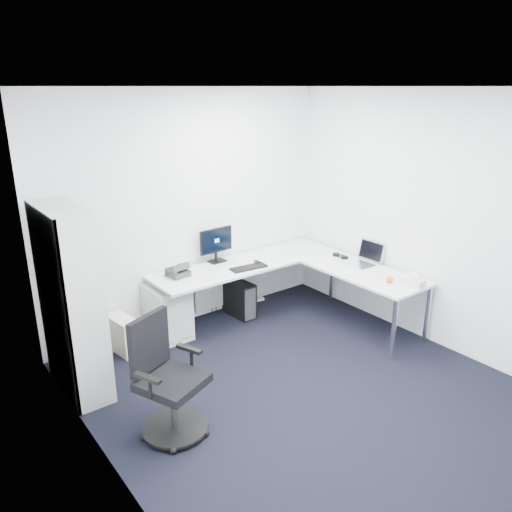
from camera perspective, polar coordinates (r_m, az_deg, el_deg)
ground at (r=4.78m, az=6.46°, el=-15.68°), size 4.20×4.20×0.00m
ceiling at (r=3.95m, az=7.96°, el=18.66°), size 4.20×4.20×0.00m
wall_back at (r=5.79m, az=-7.53°, el=5.19°), size 3.60×0.02×2.70m
wall_left at (r=3.26m, az=-16.38°, el=-6.48°), size 0.02×4.20×2.70m
wall_right at (r=5.54m, az=20.64°, el=3.50°), size 0.02×4.20×2.70m
l_desk at (r=5.85m, az=1.04°, el=-4.83°), size 2.41×1.35×0.70m
drawer_pedestal at (r=5.70m, az=-10.08°, el=-6.34°), size 0.40×0.49×0.61m
bookshelf at (r=4.77m, az=-20.38°, el=-4.94°), size 0.34×0.88×1.75m
task_chair at (r=4.12m, az=-9.54°, el=-13.68°), size 0.73×0.73×1.01m
black_pc_tower at (r=6.17m, az=-1.92°, el=-4.88°), size 0.22×0.46×0.44m
beige_pc_tower at (r=5.55m, az=-14.98°, el=-8.68°), size 0.24×0.44×0.39m
power_strip at (r=6.60m, az=-0.37°, el=-5.13°), size 0.33×0.10×0.04m
monitor at (r=5.93m, az=-4.53°, el=1.29°), size 0.45×0.17×0.43m
black_keyboard at (r=5.76m, az=-0.82°, el=-1.32°), size 0.45×0.20×0.02m
mouse at (r=5.92m, az=0.15°, el=-0.72°), size 0.08×0.10×0.03m
desk_phone at (r=5.58m, az=-8.93°, el=-1.55°), size 0.24×0.24×0.15m
laptop at (r=5.95m, az=11.67°, el=0.17°), size 0.37×0.36×0.26m
white_keyboard at (r=5.73m, az=10.12°, el=-1.79°), size 0.12×0.41×0.01m
headphones at (r=6.22m, az=9.62°, el=0.11°), size 0.14×0.21×0.05m
orange_fruit at (r=5.52m, az=15.02°, el=-2.61°), size 0.08×0.08×0.08m
tissue_box at (r=5.53m, az=17.58°, el=-2.83°), size 0.12×0.23×0.08m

